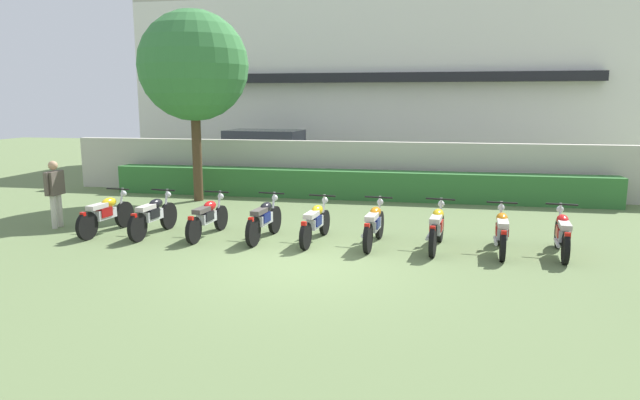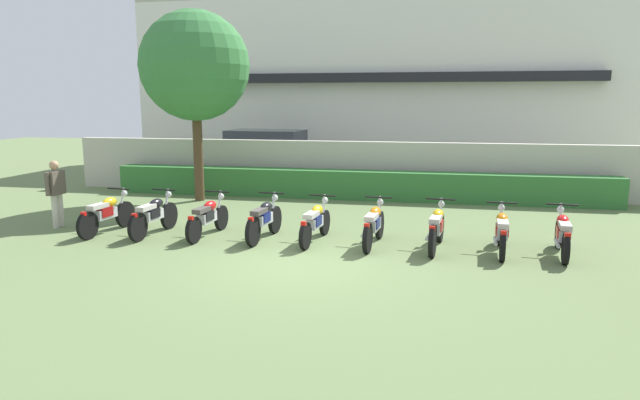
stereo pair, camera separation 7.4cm
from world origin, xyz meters
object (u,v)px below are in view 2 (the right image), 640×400
(tree_near_inspector, at_px, (195,66))
(motorcycle_in_row_0, at_px, (106,214))
(motorcycle_in_row_2, at_px, (208,217))
(inspector_person, at_px, (56,188))
(motorcycle_in_row_4, at_px, (315,222))
(motorcycle_in_row_8, at_px, (563,234))
(motorcycle_in_row_3, at_px, (264,219))
(motorcycle_in_row_5, at_px, (374,224))
(motorcycle_in_row_1, at_px, (154,215))
(motorcycle_in_row_6, at_px, (437,227))
(motorcycle_in_row_7, at_px, (502,231))
(parked_car, at_px, (270,156))

(tree_near_inspector, xyz_separation_m, motorcycle_in_row_0, (-0.36, -4.34, -3.49))
(motorcycle_in_row_2, distance_m, inspector_person, 3.88)
(motorcycle_in_row_4, distance_m, motorcycle_in_row_8, 4.91)
(motorcycle_in_row_3, height_order, motorcycle_in_row_8, motorcycle_in_row_3)
(motorcycle_in_row_8, bearing_deg, tree_near_inspector, 71.27)
(motorcycle_in_row_8, bearing_deg, motorcycle_in_row_3, 95.00)
(motorcycle_in_row_4, relative_size, inspector_person, 1.19)
(motorcycle_in_row_5, distance_m, motorcycle_in_row_8, 3.66)
(motorcycle_in_row_1, bearing_deg, motorcycle_in_row_2, -80.72)
(motorcycle_in_row_2, height_order, motorcycle_in_row_5, motorcycle_in_row_5)
(motorcycle_in_row_0, bearing_deg, tree_near_inspector, 1.50)
(motorcycle_in_row_1, bearing_deg, motorcycle_in_row_3, -83.53)
(motorcycle_in_row_6, xyz_separation_m, inspector_person, (-8.81, 0.25, 0.48))
(motorcycle_in_row_1, xyz_separation_m, motorcycle_in_row_2, (1.24, 0.10, -0.01))
(tree_near_inspector, height_order, motorcycle_in_row_6, tree_near_inspector)
(tree_near_inspector, bearing_deg, motorcycle_in_row_8, -24.68)
(motorcycle_in_row_1, distance_m, motorcycle_in_row_7, 7.45)
(tree_near_inspector, bearing_deg, motorcycle_in_row_1, -79.81)
(tree_near_inspector, height_order, motorcycle_in_row_3, tree_near_inspector)
(motorcycle_in_row_6, bearing_deg, motorcycle_in_row_7, -84.27)
(motorcycle_in_row_5, relative_size, inspector_person, 1.16)
(parked_car, distance_m, motorcycle_in_row_6, 10.54)
(motorcycle_in_row_3, bearing_deg, tree_near_inspector, 43.98)
(motorcycle_in_row_2, bearing_deg, motorcycle_in_row_6, -86.78)
(motorcycle_in_row_8, bearing_deg, motorcycle_in_row_0, 96.18)
(motorcycle_in_row_0, distance_m, motorcycle_in_row_2, 2.38)
(motorcycle_in_row_0, height_order, motorcycle_in_row_4, motorcycle_in_row_0)
(motorcycle_in_row_2, relative_size, motorcycle_in_row_7, 1.04)
(motorcycle_in_row_5, relative_size, motorcycle_in_row_7, 1.02)
(motorcycle_in_row_2, xyz_separation_m, inspector_person, (-3.85, 0.16, 0.49))
(tree_near_inspector, relative_size, motorcycle_in_row_6, 2.95)
(motorcycle_in_row_4, bearing_deg, motorcycle_in_row_3, 97.15)
(motorcycle_in_row_4, height_order, motorcycle_in_row_7, motorcycle_in_row_7)
(motorcycle_in_row_4, xyz_separation_m, motorcycle_in_row_6, (2.53, -0.10, 0.02))
(motorcycle_in_row_6, distance_m, inspector_person, 8.83)
(motorcycle_in_row_0, xyz_separation_m, motorcycle_in_row_8, (9.72, 0.04, -0.01))
(parked_car, xyz_separation_m, tree_near_inspector, (-0.93, -4.34, 3.01))
(motorcycle_in_row_1, xyz_separation_m, motorcycle_in_row_7, (7.45, -0.03, -0.01))
(motorcycle_in_row_4, xyz_separation_m, motorcycle_in_row_8, (4.91, -0.12, 0.01))
(motorcycle_in_row_8, bearing_deg, motorcycle_in_row_5, 95.02)
(inspector_person, bearing_deg, motorcycle_in_row_2, -2.31)
(motorcycle_in_row_4, bearing_deg, parked_car, 28.57)
(motorcycle_in_row_3, distance_m, motorcycle_in_row_7, 4.91)
(motorcycle_in_row_3, bearing_deg, motorcycle_in_row_1, 97.63)
(motorcycle_in_row_5, bearing_deg, motorcycle_in_row_1, 96.03)
(tree_near_inspector, relative_size, motorcycle_in_row_5, 3.00)
(motorcycle_in_row_1, xyz_separation_m, motorcycle_in_row_3, (2.55, 0.09, -0.00))
(inspector_person, bearing_deg, motorcycle_in_row_7, -1.64)
(motorcycle_in_row_4, distance_m, motorcycle_in_row_5, 1.25)
(tree_near_inspector, height_order, motorcycle_in_row_4, tree_near_inspector)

